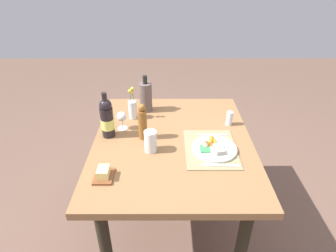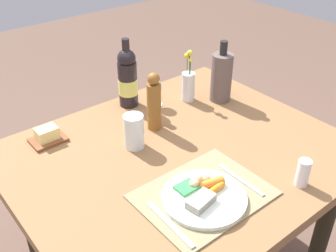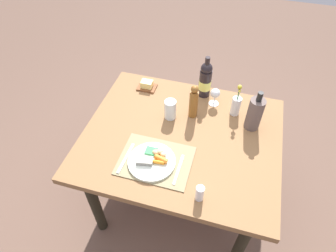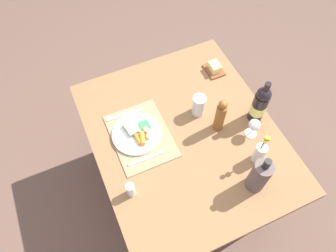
% 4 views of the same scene
% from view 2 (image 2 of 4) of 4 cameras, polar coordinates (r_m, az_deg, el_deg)
% --- Properties ---
extents(dining_table, '(1.19, 1.00, 0.76)m').
position_cam_2_polar(dining_table, '(1.55, 1.64, -6.70)').
color(dining_table, brown).
rests_on(dining_table, ground_plane).
extents(placemat, '(0.41, 0.31, 0.01)m').
position_cam_2_polar(placemat, '(1.31, 5.05, -9.65)').
color(placemat, '#887D58').
rests_on(placemat, dining_table).
extents(dinner_plate, '(0.27, 0.27, 0.04)m').
position_cam_2_polar(dinner_plate, '(1.28, 5.07, -9.78)').
color(dinner_plate, white).
rests_on(dinner_plate, placemat).
extents(fork, '(0.03, 0.22, 0.00)m').
position_cam_2_polar(fork, '(1.21, 0.23, -13.68)').
color(fork, silver).
rests_on(fork, placemat).
extents(knife, '(0.01, 0.20, 0.00)m').
position_cam_2_polar(knife, '(1.37, 10.20, -7.47)').
color(knife, silver).
rests_on(knife, placemat).
extents(wine_glass, '(0.07, 0.07, 0.13)m').
position_cam_2_polar(wine_glass, '(1.74, -1.93, 5.47)').
color(wine_glass, white).
rests_on(wine_glass, dining_table).
extents(flower_vase, '(0.06, 0.06, 0.24)m').
position_cam_2_polar(flower_vase, '(1.79, 2.88, 5.91)').
color(flower_vase, silver).
rests_on(flower_vase, dining_table).
extents(pepper_mill, '(0.06, 0.06, 0.24)m').
position_cam_2_polar(pepper_mill, '(1.57, -1.99, 3.32)').
color(pepper_mill, brown).
rests_on(pepper_mill, dining_table).
extents(butter_dish, '(0.13, 0.10, 0.06)m').
position_cam_2_polar(butter_dish, '(1.60, -16.71, -1.37)').
color(butter_dish, brown).
rests_on(butter_dish, dining_table).
extents(water_tumbler, '(0.08, 0.08, 0.13)m').
position_cam_2_polar(water_tumbler, '(1.49, -4.83, -1.04)').
color(water_tumbler, silver).
rests_on(water_tumbler, dining_table).
extents(wine_bottle, '(0.08, 0.08, 0.30)m').
position_cam_2_polar(wine_bottle, '(1.74, -5.74, 6.72)').
color(wine_bottle, black).
rests_on(wine_bottle, dining_table).
extents(salt_shaker, '(0.04, 0.04, 0.10)m').
position_cam_2_polar(salt_shaker, '(1.38, 18.58, -6.32)').
color(salt_shaker, white).
rests_on(salt_shaker, dining_table).
extents(cooler_bottle, '(0.09, 0.09, 0.28)m').
position_cam_2_polar(cooler_bottle, '(1.79, 7.58, 6.93)').
color(cooler_bottle, brown).
rests_on(cooler_bottle, dining_table).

